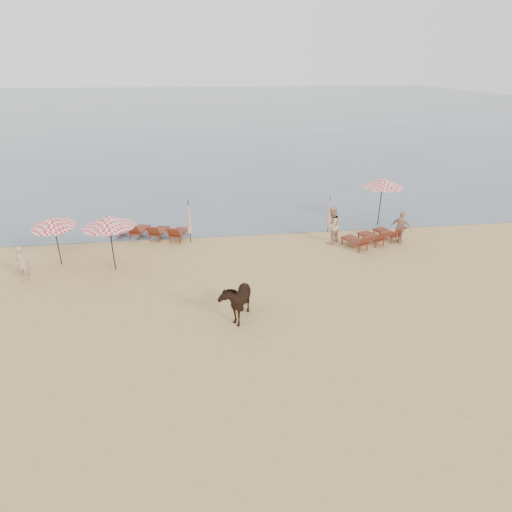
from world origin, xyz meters
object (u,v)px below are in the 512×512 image
(beachgoer_right_a, at_px, (332,225))
(cow, at_px, (237,298))
(umbrella_closed_left, at_px, (189,217))
(lounger_cluster_left, at_px, (147,230))
(umbrella_open_left_b, at_px, (53,222))
(umbrella_closed_right, at_px, (329,210))
(umbrella_open_right, at_px, (383,182))
(lounger_cluster_right, at_px, (375,236))
(beachgoer_left, at_px, (22,263))
(beachgoer_right_b, at_px, (401,227))
(umbrella_open_left_a, at_px, (108,221))

(beachgoer_right_a, bearing_deg, cow, 6.86)
(umbrella_closed_left, bearing_deg, lounger_cluster_left, 157.16)
(lounger_cluster_left, bearing_deg, umbrella_open_left_b, -124.89)
(beachgoer_right_a, bearing_deg, umbrella_closed_right, -143.33)
(umbrella_open_right, xyz_separation_m, umbrella_closed_right, (-3.07, -0.69, -1.21))
(lounger_cluster_right, bearing_deg, cow, -164.79)
(lounger_cluster_left, xyz_separation_m, cow, (3.88, -8.02, 0.34))
(umbrella_closed_right, relative_size, cow, 1.09)
(umbrella_closed_right, distance_m, cow, 9.46)
(umbrella_closed_left, distance_m, beachgoer_left, 7.52)
(umbrella_closed_right, bearing_deg, cow, -125.93)
(beachgoer_left, bearing_deg, beachgoer_right_b, 174.88)
(lounger_cluster_right, height_order, beachgoer_right_b, beachgoer_right_b)
(beachgoer_left, relative_size, beachgoer_right_b, 0.93)
(lounger_cluster_left, relative_size, umbrella_closed_left, 1.85)
(umbrella_open_left_a, distance_m, umbrella_open_left_b, 2.62)
(beachgoer_right_a, bearing_deg, umbrella_open_right, 170.03)
(lounger_cluster_left, distance_m, beachgoer_right_b, 12.76)
(cow, bearing_deg, umbrella_open_left_b, 165.65)
(umbrella_open_left_a, height_order, beachgoer_right_a, umbrella_open_left_a)
(umbrella_closed_left, height_order, beachgoer_right_a, umbrella_closed_left)
(umbrella_closed_right, height_order, cow, umbrella_closed_right)
(lounger_cluster_left, bearing_deg, umbrella_closed_left, -5.09)
(umbrella_open_left_b, relative_size, umbrella_closed_left, 1.05)
(umbrella_open_left_a, xyz_separation_m, cow, (4.95, -4.49, -1.48))
(umbrella_open_right, distance_m, beachgoer_right_b, 3.06)
(umbrella_open_right, height_order, umbrella_closed_right, umbrella_open_right)
(umbrella_open_left_b, bearing_deg, umbrella_open_right, 11.22)
(lounger_cluster_right, relative_size, umbrella_closed_left, 1.44)
(umbrella_open_left_a, height_order, umbrella_open_right, umbrella_open_right)
(umbrella_closed_right, xyz_separation_m, beachgoer_right_b, (3.12, -1.93, -0.38))
(cow, bearing_deg, umbrella_closed_right, 75.28)
(lounger_cluster_right, xyz_separation_m, umbrella_open_right, (1.26, 2.61, 2.00))
(cow, relative_size, beachgoer_right_b, 1.08)
(umbrella_open_right, height_order, cow, umbrella_open_right)
(umbrella_open_left_a, distance_m, umbrella_closed_left, 4.26)
(umbrella_open_right, relative_size, beachgoer_right_b, 1.62)
(beachgoer_left, distance_m, beachgoer_right_b, 17.25)
(beachgoer_right_a, distance_m, beachgoer_right_b, 3.43)
(beachgoer_right_b, bearing_deg, lounger_cluster_right, 40.19)
(umbrella_closed_left, bearing_deg, umbrella_closed_right, 4.33)
(cow, bearing_deg, umbrella_open_left_a, 159.00)
(umbrella_closed_left, xyz_separation_m, umbrella_closed_right, (7.25, 0.55, -0.16))
(lounger_cluster_right, bearing_deg, umbrella_closed_right, 110.58)
(umbrella_closed_right, bearing_deg, umbrella_open_left_b, -169.78)
(lounger_cluster_right, height_order, cow, cow)
(lounger_cluster_right, height_order, umbrella_closed_right, umbrella_closed_right)
(lounger_cluster_left, distance_m, cow, 8.92)
(lounger_cluster_left, relative_size, umbrella_open_left_b, 1.77)
(lounger_cluster_right, xyz_separation_m, beachgoer_right_a, (-2.09, 0.46, 0.51))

